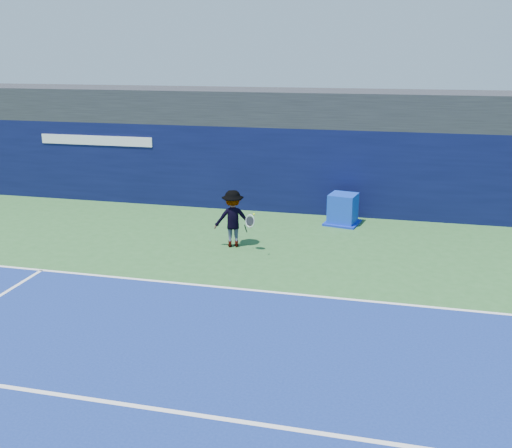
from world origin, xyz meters
name	(u,v)px	position (x,y,z in m)	size (l,w,h in m)	color
ground	(180,347)	(0.00, 0.00, 0.00)	(80.00, 80.00, 0.00)	#2D612B
baseline	(224,287)	(0.00, 3.00, 0.01)	(24.00, 0.10, 0.01)	white
service_line	(137,406)	(0.00, -2.00, 0.01)	(24.00, 0.10, 0.01)	white
stadium_band	(288,107)	(0.00, 11.50, 3.60)	(36.00, 3.00, 1.20)	#222227
back_wall_assembly	(282,169)	(0.00, 10.50, 1.50)	(36.00, 1.03, 3.00)	#090D32
equipment_cart	(343,210)	(2.32, 9.12, 0.47)	(1.25, 1.25, 1.02)	#0C30B5
tennis_player	(233,219)	(-0.61, 6.07, 0.85)	(1.36, 0.94, 1.69)	silver
tennis_ball	(254,214)	(0.23, 5.20, 1.27)	(0.06, 0.06, 0.06)	#AEDE18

